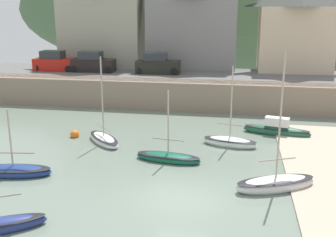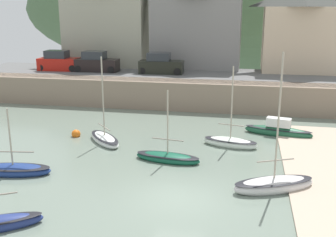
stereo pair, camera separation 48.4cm
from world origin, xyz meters
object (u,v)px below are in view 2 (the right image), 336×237
at_px(waterfront_building_left, 107,15).
at_px(waterfront_building_centre, 196,24).
at_px(sailboat_white_hull, 278,130).
at_px(mooring_buoy, 76,134).
at_px(dinghy_open_wooden, 168,157).
at_px(parked_car_near_slipway, 59,62).
at_px(motorboat_with_cabin, 230,142).
at_px(sailboat_far_left, 105,139).
at_px(parked_car_by_wall, 97,63).
at_px(parked_car_end_of_row, 161,65).
at_px(rowboat_small_beached, 274,184).
at_px(waterfront_building_right, 300,28).
at_px(sailboat_blue_trim, 13,170).

height_order(waterfront_building_left, waterfront_building_centre, waterfront_building_left).
height_order(sailboat_white_hull, mooring_buoy, sailboat_white_hull).
relative_size(dinghy_open_wooden, parked_car_near_slipway, 1.01).
height_order(sailboat_white_hull, motorboat_with_cabin, motorboat_with_cabin).
xyz_separation_m(parked_car_near_slipway, mooring_buoy, (7.23, -12.94, -3.03)).
bearing_deg(motorboat_with_cabin, sailboat_white_hull, 56.02).
xyz_separation_m(sailboat_far_left, parked_car_by_wall, (-5.63, 13.73, 2.96)).
bearing_deg(mooring_buoy, sailboat_white_hull, 12.45).
height_order(motorboat_with_cabin, parked_car_end_of_row, motorboat_with_cabin).
bearing_deg(motorboat_with_cabin, dinghy_open_wooden, -123.03).
bearing_deg(parked_car_end_of_row, mooring_buoy, -105.24).
distance_m(waterfront_building_left, sailboat_white_hull, 23.57).
distance_m(rowboat_small_beached, parked_car_end_of_row, 21.45).
bearing_deg(motorboat_with_cabin, parked_car_near_slipway, 156.12).
height_order(waterfront_building_centre, sailboat_far_left, waterfront_building_centre).
distance_m(waterfront_building_right, parked_car_by_wall, 19.95).
xyz_separation_m(waterfront_building_right, sailboat_blue_trim, (-16.43, -24.08, -6.32)).
bearing_deg(waterfront_building_right, parked_car_end_of_row, -160.58).
bearing_deg(parked_car_by_wall, dinghy_open_wooden, -58.74).
height_order(parked_car_near_slipway, parked_car_by_wall, same).
relative_size(rowboat_small_beached, motorboat_with_cabin, 1.30).
xyz_separation_m(rowboat_small_beached, dinghy_open_wooden, (-5.69, 2.77, -0.08)).
bearing_deg(motorboat_with_cabin, rowboat_small_beached, -56.40).
distance_m(sailboat_far_left, parked_car_end_of_row, 14.07).
xyz_separation_m(waterfront_building_centre, parked_car_near_slipway, (-13.02, -4.50, -3.64)).
xyz_separation_m(rowboat_small_beached, parked_car_by_wall, (-15.96, 18.97, 2.91)).
distance_m(sailboat_blue_trim, rowboat_small_beached, 13.25).
height_order(rowboat_small_beached, sailboat_far_left, rowboat_small_beached).
xyz_separation_m(dinghy_open_wooden, parked_car_end_of_row, (-3.89, 16.20, 2.99)).
distance_m(waterfront_building_right, dinghy_open_wooden, 23.39).
relative_size(sailboat_blue_trim, sailboat_far_left, 0.73).
relative_size(sailboat_far_left, parked_car_end_of_row, 1.36).
bearing_deg(parked_car_near_slipway, sailboat_far_left, -57.29).
height_order(waterfront_building_left, rowboat_small_beached, waterfront_building_left).
distance_m(motorboat_with_cabin, mooring_buoy, 10.31).
bearing_deg(sailboat_far_left, mooring_buoy, -150.57).
distance_m(waterfront_building_centre, motorboat_with_cabin, 19.15).
bearing_deg(dinghy_open_wooden, parked_car_end_of_row, 111.45).
xyz_separation_m(motorboat_with_cabin, mooring_buoy, (-10.30, -0.03, -0.08)).
height_order(waterfront_building_left, sailboat_blue_trim, waterfront_building_left).
relative_size(waterfront_building_right, rowboat_small_beached, 1.21).
height_order(sailboat_far_left, parked_car_end_of_row, sailboat_far_left).
distance_m(sailboat_blue_trim, mooring_buoy, 6.66).
bearing_deg(rowboat_small_beached, waterfront_building_centre, 81.46).
xyz_separation_m(sailboat_white_hull, motorboat_with_cabin, (-3.08, -2.92, -0.08)).
relative_size(sailboat_blue_trim, mooring_buoy, 6.91).
distance_m(waterfront_building_left, motorboat_with_cabin, 23.55).
height_order(waterfront_building_centre, motorboat_with_cabin, waterfront_building_centre).
bearing_deg(sailboat_blue_trim, waterfront_building_right, 47.26).
xyz_separation_m(rowboat_small_beached, motorboat_with_cabin, (-2.34, 6.06, -0.04)).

